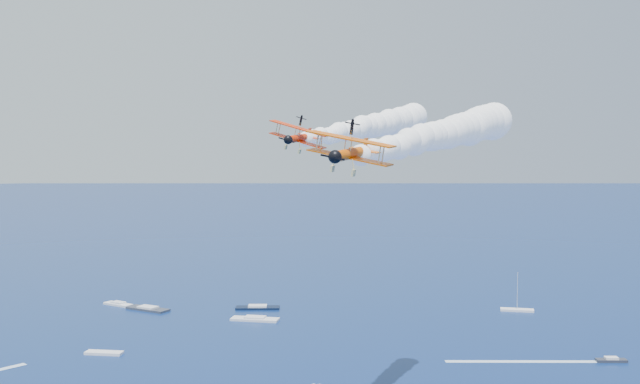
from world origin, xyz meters
name	(u,v)px	position (x,y,z in m)	size (l,w,h in m)	color
biplane_lead	(299,138)	(5.11, 34.16, 55.91)	(8.23, 9.23, 5.56)	red
biplane_trail	(351,154)	(-1.27, -1.43, 54.17)	(8.38, 9.40, 5.66)	#E45804
smoke_trail_lead	(369,126)	(26.20, 55.91, 58.22)	(44.11, 45.30, 10.72)	white
smoke_trail_trail	(444,134)	(21.11, 19.00, 56.48)	(46.43, 42.91, 10.72)	white
spectator_boats	(181,360)	(0.65, 114.54, 0.35)	(219.80, 190.13, 0.70)	white
boat_wakes	(404,383)	(46.10, 80.07, 0.03)	(198.99, 91.66, 0.04)	white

